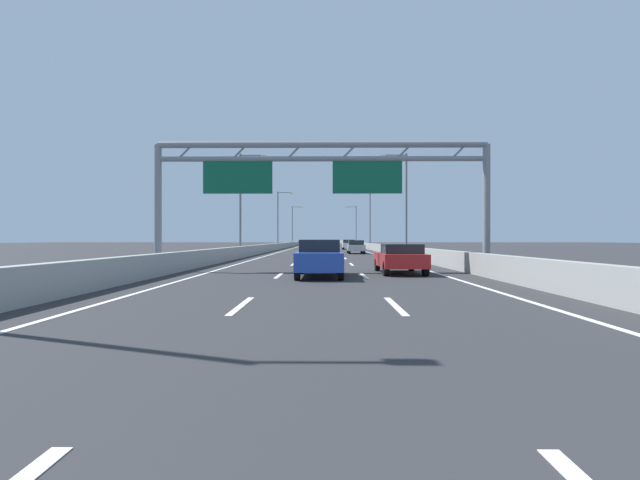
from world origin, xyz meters
The scene contains 51 objects.
ground_plane centered at (0.00, 100.00, 0.00)m, with size 260.00×260.00×0.00m, color #2D2D30.
lane_dash_left_1 centered at (-1.80, 12.50, 0.01)m, with size 0.16×3.00×0.01m, color white.
lane_dash_left_2 centered at (-1.80, 21.50, 0.01)m, with size 0.16×3.00×0.01m, color white.
lane_dash_left_3 centered at (-1.80, 30.50, 0.01)m, with size 0.16×3.00×0.01m, color white.
lane_dash_left_4 centered at (-1.80, 39.50, 0.01)m, with size 0.16×3.00×0.01m, color white.
lane_dash_left_5 centered at (-1.80, 48.50, 0.01)m, with size 0.16×3.00×0.01m, color white.
lane_dash_left_6 centered at (-1.80, 57.50, 0.01)m, with size 0.16×3.00×0.01m, color white.
lane_dash_left_7 centered at (-1.80, 66.50, 0.01)m, with size 0.16×3.00×0.01m, color white.
lane_dash_left_8 centered at (-1.80, 75.50, 0.01)m, with size 0.16×3.00×0.01m, color white.
lane_dash_left_9 centered at (-1.80, 84.50, 0.01)m, with size 0.16×3.00×0.01m, color white.
lane_dash_left_10 centered at (-1.80, 93.50, 0.01)m, with size 0.16×3.00×0.01m, color white.
lane_dash_left_11 centered at (-1.80, 102.50, 0.01)m, with size 0.16×3.00×0.01m, color white.
lane_dash_left_12 centered at (-1.80, 111.50, 0.01)m, with size 0.16×3.00×0.01m, color white.
lane_dash_left_13 centered at (-1.80, 120.50, 0.01)m, with size 0.16×3.00×0.01m, color white.
lane_dash_left_14 centered at (-1.80, 129.50, 0.01)m, with size 0.16×3.00×0.01m, color white.
lane_dash_left_15 centered at (-1.80, 138.50, 0.01)m, with size 0.16×3.00×0.01m, color white.
lane_dash_left_16 centered at (-1.80, 147.50, 0.01)m, with size 0.16×3.00×0.01m, color white.
lane_dash_left_17 centered at (-1.80, 156.50, 0.01)m, with size 0.16×3.00×0.01m, color white.
lane_dash_right_1 centered at (1.80, 12.50, 0.01)m, with size 0.16×3.00×0.01m, color white.
lane_dash_right_2 centered at (1.80, 21.50, 0.01)m, with size 0.16×3.00×0.01m, color white.
lane_dash_right_3 centered at (1.80, 30.50, 0.01)m, with size 0.16×3.00×0.01m, color white.
lane_dash_right_4 centered at (1.80, 39.50, 0.01)m, with size 0.16×3.00×0.01m, color white.
lane_dash_right_5 centered at (1.80, 48.50, 0.01)m, with size 0.16×3.00×0.01m, color white.
lane_dash_right_6 centered at (1.80, 57.50, 0.01)m, with size 0.16×3.00×0.01m, color white.
lane_dash_right_7 centered at (1.80, 66.50, 0.01)m, with size 0.16×3.00×0.01m, color white.
lane_dash_right_8 centered at (1.80, 75.50, 0.01)m, with size 0.16×3.00×0.01m, color white.
lane_dash_right_9 centered at (1.80, 84.50, 0.01)m, with size 0.16×3.00×0.01m, color white.
lane_dash_right_10 centered at (1.80, 93.50, 0.01)m, with size 0.16×3.00×0.01m, color white.
lane_dash_right_11 centered at (1.80, 102.50, 0.01)m, with size 0.16×3.00×0.01m, color white.
lane_dash_right_12 centered at (1.80, 111.50, 0.01)m, with size 0.16×3.00×0.01m, color white.
lane_dash_right_13 centered at (1.80, 120.50, 0.01)m, with size 0.16×3.00×0.01m, color white.
lane_dash_right_14 centered at (1.80, 129.50, 0.01)m, with size 0.16×3.00×0.01m, color white.
lane_dash_right_15 centered at (1.80, 138.50, 0.01)m, with size 0.16×3.00×0.01m, color white.
lane_dash_right_16 centered at (1.80, 147.50, 0.01)m, with size 0.16×3.00×0.01m, color white.
lane_dash_right_17 centered at (1.80, 156.50, 0.01)m, with size 0.16×3.00×0.01m, color white.
edge_line_left centered at (-5.25, 88.00, 0.01)m, with size 0.16×176.00×0.01m, color white.
edge_line_right centered at (5.25, 88.00, 0.01)m, with size 0.16×176.00×0.01m, color white.
barrier_left centered at (-6.90, 110.00, 0.47)m, with size 0.45×220.00×0.95m.
barrier_right centered at (6.90, 110.00, 0.47)m, with size 0.45×220.00×0.95m.
sign_gantry centered at (-0.22, 24.61, 4.82)m, with size 16.49×0.36×6.36m.
streetlamp_left_mid centered at (-7.47, 45.16, 5.40)m, with size 2.58×0.28×9.50m.
streetlamp_right_mid centered at (7.47, 45.16, 5.40)m, with size 2.58×0.28×9.50m.
streetlamp_left_far centered at (-7.47, 80.10, 5.40)m, with size 2.58×0.28×9.50m.
streetlamp_right_far centered at (7.47, 80.10, 5.40)m, with size 2.58×0.28×9.50m.
streetlamp_left_distant centered at (-7.47, 115.04, 5.40)m, with size 2.58×0.28×9.50m.
streetlamp_right_distant centered at (7.47, 115.04, 5.40)m, with size 2.58×0.28×9.50m.
silver_car centered at (3.48, 52.09, 0.74)m, with size 1.76×4.51×1.44m.
blue_car centered at (-0.06, 20.99, 0.78)m, with size 1.86×4.47×1.54m.
red_car centered at (3.57, 22.90, 0.70)m, with size 1.88×4.38×1.34m.
white_car centered at (3.71, 71.69, 0.76)m, with size 1.85×4.11×1.48m.
green_car centered at (-3.42, 97.81, 0.75)m, with size 1.75×4.28×1.46m.
Camera 1 is at (0.16, 1.52, 1.56)m, focal length 26.45 mm.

